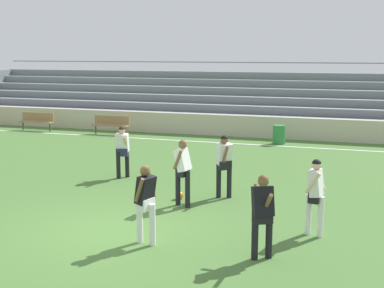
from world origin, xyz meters
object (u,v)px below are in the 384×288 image
(player_dark_trailing_run, at_px, (263,209))
(soccer_ball, at_px, (179,195))
(bench_far_right, at_px, (111,123))
(player_white_wide_left, at_px, (315,190))
(bleacher_stand, at_px, (188,98))
(player_dark_deep_cover, at_px, (146,198))
(trash_bin, at_px, (279,135))
(player_white_on_ball, at_px, (224,161))
(bench_far_left, at_px, (37,120))
(player_white_pressing_high, at_px, (183,167))
(player_white_overlapping, at_px, (122,148))

(player_dark_trailing_run, distance_m, soccer_ball, 4.43)
(bench_far_right, distance_m, player_white_wide_left, 15.20)
(bleacher_stand, distance_m, player_dark_trailing_run, 18.33)
(player_dark_deep_cover, bearing_deg, bleacher_stand, 105.58)
(bleacher_stand, bearing_deg, trash_bin, -37.80)
(player_white_on_ball, bearing_deg, bench_far_right, 131.50)
(bench_far_right, bearing_deg, bench_far_left, 180.00)
(player_white_pressing_high, xyz_separation_m, player_white_overlapping, (-2.77, 2.30, -0.07))
(bleacher_stand, height_order, bench_far_right, bleacher_stand)
(bench_far_right, height_order, player_dark_trailing_run, player_dark_trailing_run)
(bleacher_stand, relative_size, player_dark_trailing_run, 15.47)
(bench_far_left, xyz_separation_m, player_white_wide_left, (14.49, -11.08, 0.45))
(player_white_pressing_high, relative_size, player_white_wide_left, 1.03)
(trash_bin, relative_size, player_dark_trailing_run, 0.49)
(player_dark_trailing_run, bearing_deg, bench_far_left, 137.11)
(bench_far_right, relative_size, soccer_ball, 8.18)
(player_white_wide_left, bearing_deg, player_dark_deep_cover, -154.10)
(player_white_on_ball, height_order, player_white_overlapping, player_white_on_ball)
(bench_far_right, xyz_separation_m, soccer_ball, (6.73, -9.37, -0.44))
(bench_far_right, bearing_deg, player_white_on_ball, -48.50)
(player_white_pressing_high, height_order, soccer_ball, player_white_pressing_high)
(bench_far_left, height_order, player_white_overlapping, player_white_overlapping)
(player_white_pressing_high, height_order, player_white_on_ball, player_white_pressing_high)
(bleacher_stand, height_order, player_dark_deep_cover, bleacher_stand)
(player_white_overlapping, relative_size, player_dark_trailing_run, 0.99)
(player_white_wide_left, bearing_deg, player_white_on_ball, 138.92)
(bench_far_left, distance_m, soccer_ball, 14.33)
(bench_far_left, bearing_deg, player_white_wide_left, -37.41)
(soccer_ball, bearing_deg, bench_far_left, 139.12)
(bench_far_right, height_order, bench_far_left, same)
(trash_bin, height_order, player_dark_deep_cover, player_dark_deep_cover)
(player_white_on_ball, height_order, soccer_ball, player_white_on_ball)
(bench_far_left, xyz_separation_m, soccer_ball, (10.83, -9.37, -0.44))
(bench_far_right, xyz_separation_m, player_white_overlapping, (4.25, -7.63, 0.41))
(player_white_overlapping, xyz_separation_m, player_dark_trailing_run, (5.31, -5.05, 0.01))
(player_white_wide_left, xyz_separation_m, player_dark_trailing_run, (-0.83, -1.60, -0.02))
(bleacher_stand, xyz_separation_m, bench_far_left, (-6.56, -4.21, -0.92))
(player_white_pressing_high, relative_size, player_dark_deep_cover, 1.04)
(player_dark_trailing_run, bearing_deg, bleacher_stand, 112.78)
(player_white_on_ball, relative_size, player_white_wide_left, 1.02)
(bleacher_stand, xyz_separation_m, bench_far_right, (-2.46, -4.21, -0.92))
(bench_far_right, relative_size, player_white_wide_left, 1.08)
(bleacher_stand, bearing_deg, player_dark_trailing_run, -67.22)
(player_white_pressing_high, bearing_deg, soccer_ball, 117.41)
(bleacher_stand, relative_size, player_white_overlapping, 15.66)
(bench_far_right, xyz_separation_m, player_white_pressing_high, (7.02, -9.93, 0.48))
(bench_far_right, xyz_separation_m, player_dark_trailing_run, (9.56, -12.68, 0.43))
(player_white_on_ball, distance_m, player_white_wide_left, 3.41)
(bleacher_stand, height_order, player_white_pressing_high, bleacher_stand)
(player_white_overlapping, bearing_deg, player_dark_trailing_run, -43.60)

